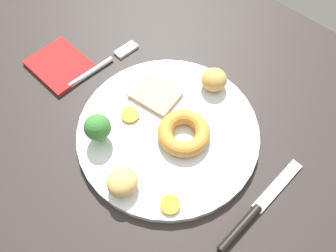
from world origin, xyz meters
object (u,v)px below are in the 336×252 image
Objects in this scene: meat_slice_main at (155,95)px; fork at (106,62)px; knife at (254,212)px; folded_napkin at (60,65)px; roast_potato_right at (123,182)px; carrot_coin_front at (170,205)px; dinner_plate at (168,131)px; yorkshire_pudding at (184,133)px; broccoli_floret at (98,128)px; roast_potato_left at (214,80)px; carrot_coin_back at (130,116)px.

fork is (-12.57, -0.22, -1.41)cm from meat_slice_main.
knife is 1.69× the size of folded_napkin.
roast_potato_right reaches higher than carrot_coin_front.
yorkshire_pudding reaches higher than dinner_plate.
dinner_plate is at bearing -28.81° from meat_slice_main.
broccoli_floret reaches higher than yorkshire_pudding.
roast_potato_left is (-0.19, 11.67, 2.47)cm from dinner_plate.
meat_slice_main is 1.72× the size of roast_potato_left.
meat_slice_main is 10.29cm from roast_potato_left.
broccoli_floret reaches higher than roast_potato_left.
roast_potato_right is 25.25cm from fork.
roast_potato_left is 0.24× the size of knife.
knife is at bearing 40.03° from carrot_coin_front.
carrot_coin_back reaches higher than knife.
meat_slice_main is 16.80cm from roast_potato_right.
fork is (-21.39, 2.44, -2.21)cm from yorkshire_pudding.
carrot_coin_back is (-8.10, 8.93, -1.37)cm from roast_potato_right.
folded_napkin is (-24.07, -14.77, -2.77)cm from roast_potato_left.
dinner_plate reaches higher than fork.
fork is at bearing -179.00° from meat_slice_main.
broccoli_floret reaches higher than folded_napkin.
carrot_coin_front and carrot_coin_back have the same top height.
roast_potato_left is 28.37cm from folded_napkin.
broccoli_floret is at bearing 108.41° from knife.
yorkshire_pudding is at bearing 121.88° from carrot_coin_front.
carrot_coin_back is at bearing -158.00° from dinner_plate.
folded_napkin is (-42.25, -1.90, -0.05)cm from knife.
knife is (18.00, -1.20, -0.25)cm from dinner_plate.
roast_potato_right is 1.52× the size of carrot_coin_back.
yorkshire_pudding is 0.45× the size of knife.
roast_potato_right is at bearing -17.74° from folded_napkin.
broccoli_floret is at bearing -129.16° from dinner_plate.
dinner_plate is 12.57cm from carrot_coin_front.
folded_napkin is (-18.00, -0.58, -1.25)cm from carrot_coin_back.
roast_potato_right is 7.46cm from carrot_coin_front.
yorkshire_pudding is 27.37cm from folded_napkin.
yorkshire_pudding is at bearing -74.98° from roast_potato_left.
broccoli_floret is 0.47× the size of folded_napkin.
carrot_coin_back is 6.39cm from broccoli_floret.
roast_potato_left is 23.21cm from roast_potato_right.
dinner_plate is 1.58× the size of knife.
meat_slice_main is 11.93cm from broccoli_floret.
roast_potato_left reaches higher than dinner_plate.
yorkshire_pudding is 1.62× the size of broccoli_floret.
meat_slice_main is at bearing -84.70° from fork.
carrot_coin_front is 29.94cm from fork.
yorkshire_pudding is 9.61cm from carrot_coin_back.
roast_potato_left is 1.45× the size of carrot_coin_back.
broccoli_floret is at bearing -136.73° from yorkshire_pudding.
roast_potato_left reaches higher than roast_potato_right.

